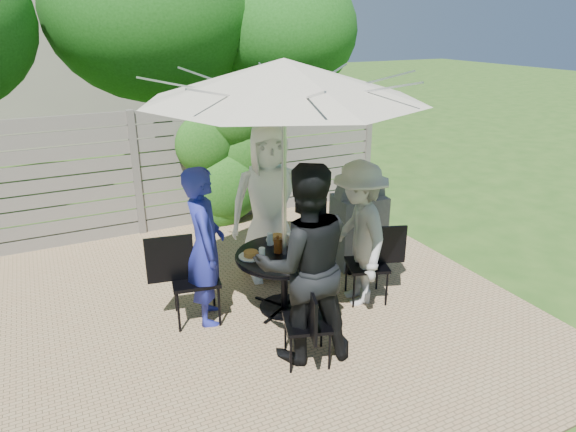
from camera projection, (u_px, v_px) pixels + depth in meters
name	position (u px, v px, depth m)	size (l,w,h in m)	color
backyard_envelope	(77.00, 37.00, 12.94)	(60.00, 60.00, 5.00)	#2A5019
patio_table	(284.00, 271.00, 5.53)	(1.24, 1.24, 0.68)	black
umbrella	(284.00, 80.00, 4.82)	(3.32, 3.32, 2.68)	silver
chair_back	(268.00, 252.00, 6.49)	(0.52, 0.67, 0.88)	black
person_back	(269.00, 204.00, 6.12)	(0.94, 0.61, 1.91)	white
chair_left	(195.00, 295.00, 5.39)	(0.75, 0.56, 1.00)	black
person_left	(205.00, 247.00, 5.23)	(0.62, 0.41, 1.69)	navy
chair_front	(307.00, 339.00, 4.73)	(0.51, 0.65, 0.85)	black
person_front	(304.00, 265.00, 4.61)	(0.92, 0.72, 1.90)	black
chair_right	(367.00, 278.00, 5.81)	(0.69, 0.55, 0.90)	black
person_right	(359.00, 234.00, 5.58)	(1.06, 0.61, 1.65)	#A9A7A4
plate_back	(277.00, 238.00, 5.78)	(0.26, 0.26, 0.06)	white
plate_left	(251.00, 255.00, 5.38)	(0.26, 0.26, 0.06)	white
plate_front	(292.00, 266.00, 5.12)	(0.26, 0.26, 0.06)	white
plate_right	(317.00, 248.00, 5.53)	(0.26, 0.26, 0.06)	white
glass_back	(270.00, 239.00, 5.65)	(0.07, 0.07, 0.14)	silver
glass_left	(262.00, 254.00, 5.29)	(0.07, 0.07, 0.14)	silver
glass_front	(300.00, 257.00, 5.22)	(0.07, 0.07, 0.14)	silver
glass_right	(305.00, 242.00, 5.59)	(0.07, 0.07, 0.14)	silver
syrup_jug	(278.00, 245.00, 5.47)	(0.09, 0.09, 0.16)	#59280C
coffee_cup	(289.00, 240.00, 5.66)	(0.08, 0.08, 0.12)	#C6B293
bbq_grill	(358.00, 224.00, 6.55)	(0.65, 0.53, 1.26)	#5E5E63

